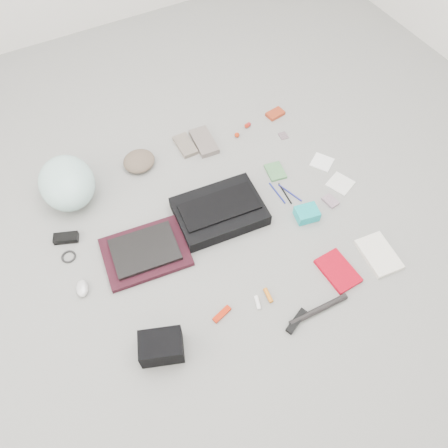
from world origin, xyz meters
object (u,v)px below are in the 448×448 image
camera_bag (161,347)px  laptop (145,250)px  messenger_bag (219,211)px  accordion_wallet (307,214)px  bike_helmet (67,183)px  book_red (338,271)px

camera_bag → laptop: bearing=96.1°
messenger_bag → accordion_wallet: messenger_bag is taller
bike_helmet → accordion_wallet: (1.02, -0.71, -0.08)m
laptop → book_red: (0.77, -0.53, -0.03)m
bike_helmet → laptop: bearing=-66.2°
laptop → accordion_wallet: (0.81, -0.19, -0.01)m
camera_bag → accordion_wallet: camera_bag is taller
messenger_bag → laptop: 0.43m
messenger_bag → camera_bag: 0.75m
messenger_bag → camera_bag: bearing=-131.6°
laptop → accordion_wallet: accordion_wallet is taller
bike_helmet → camera_bag: bike_helmet is taller
messenger_bag → accordion_wallet: bearing=-24.2°
camera_bag → book_red: 0.89m
laptop → accordion_wallet: 0.84m
bike_helmet → book_red: bearing=-44.9°
camera_bag → book_red: size_ratio=0.89×
laptop → bike_helmet: size_ratio=0.89×
messenger_bag → book_red: bearing=-53.2°
book_red → accordion_wallet: size_ratio=1.78×
laptop → book_red: 0.93m
messenger_bag → book_red: 0.65m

